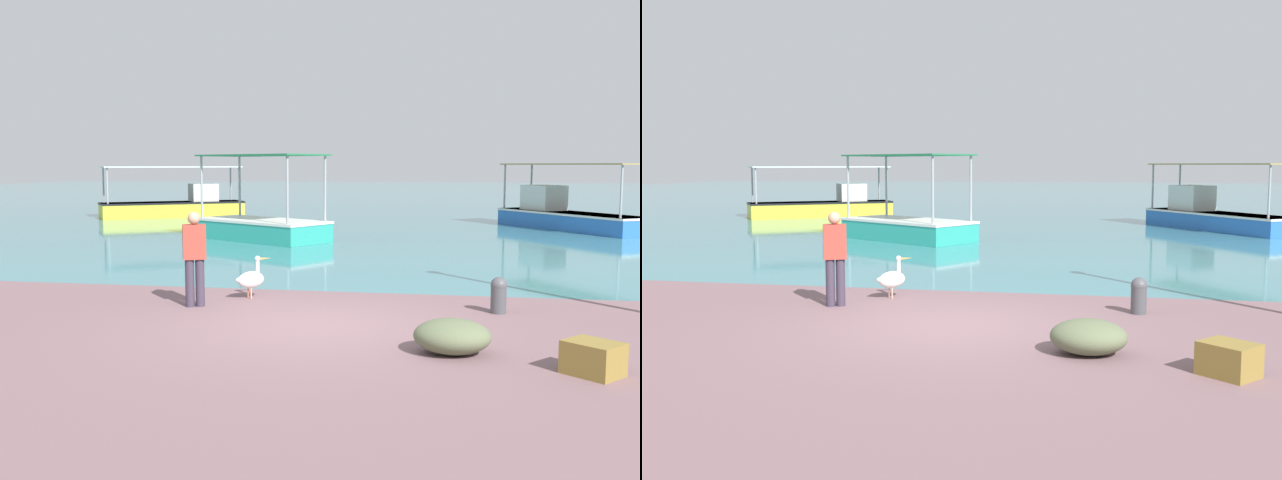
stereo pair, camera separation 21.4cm
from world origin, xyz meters
TOP-DOWN VIEW (x-y plane):
  - ground at (0.00, 0.00)m, footprint 120.00×120.00m
  - harbor_water at (0.00, 48.00)m, footprint 110.00×90.00m
  - fishing_boat_outer at (-4.09, 12.23)m, footprint 5.03×4.16m
  - fishing_boat_near_left at (6.60, 18.29)m, footprint 5.20×6.67m
  - fishing_boat_near_right at (-10.86, 21.71)m, footprint 6.54×5.17m
  - pelican at (-1.58, 2.00)m, footprint 0.62×0.67m
  - mooring_bollard at (2.93, 1.45)m, footprint 0.28×0.28m
  - fisherman_standing at (-2.36, 1.09)m, footprint 0.45×0.36m
  - net_pile at (2.14, -1.35)m, footprint 1.03×0.88m
  - cargo_crate at (3.81, -2.03)m, footprint 0.80×0.79m

SIDE VIEW (x-z plane):
  - ground at x=0.00m, z-range 0.00..0.00m
  - harbor_water at x=0.00m, z-range 0.00..0.00m
  - cargo_crate at x=3.81m, z-range 0.00..0.41m
  - net_pile at x=2.14m, z-range 0.00..0.47m
  - mooring_bollard at x=2.93m, z-range 0.02..0.64m
  - pelican at x=-1.58m, z-range -0.02..0.78m
  - fishing_boat_outer at x=-4.09m, z-range -0.89..1.96m
  - fishing_boat_near_right at x=-10.86m, z-range -0.62..1.82m
  - fishing_boat_near_left at x=6.60m, z-range -0.66..1.91m
  - fisherman_standing at x=-2.36m, z-range 0.06..1.75m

